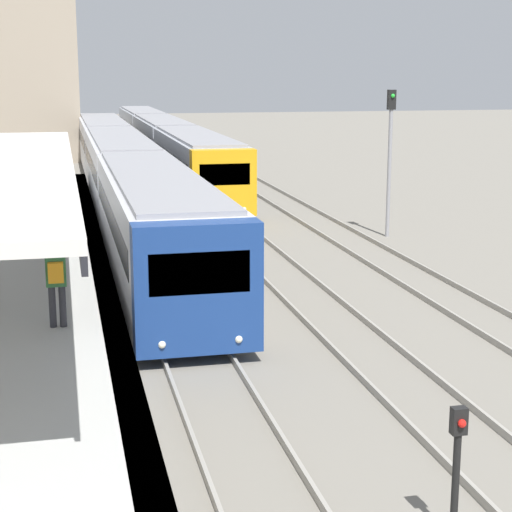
% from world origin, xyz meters
% --- Properties ---
extents(person_on_platform, '(0.40, 0.40, 1.66)m').
position_xyz_m(person_on_platform, '(-2.82, 13.43, 1.92)').
color(person_on_platform, '#2D2D33').
rests_on(person_on_platform, station_platform).
extents(train_near, '(2.67, 44.51, 3.11)m').
position_xyz_m(train_near, '(0.00, 35.22, 1.73)').
color(train_near, navy).
rests_on(train_near, ground_plane).
extents(train_far, '(2.62, 40.95, 3.06)m').
position_xyz_m(train_far, '(3.68, 50.02, 1.70)').
color(train_far, gold).
rests_on(train_far, ground_plane).
extents(signal_post_near, '(0.20, 0.21, 1.81)m').
position_xyz_m(signal_post_near, '(2.18, 5.77, 1.12)').
color(signal_post_near, black).
rests_on(signal_post_near, ground_plane).
extents(signal_mast_far, '(0.28, 0.29, 5.33)m').
position_xyz_m(signal_mast_far, '(9.02, 25.56, 3.33)').
color(signal_mast_far, gray).
rests_on(signal_mast_far, ground_plane).
extents(distant_domed_building, '(5.41, 5.41, 14.15)m').
position_xyz_m(distant_domed_building, '(-3.93, 56.85, 6.68)').
color(distant_domed_building, gray).
rests_on(distant_domed_building, ground_plane).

